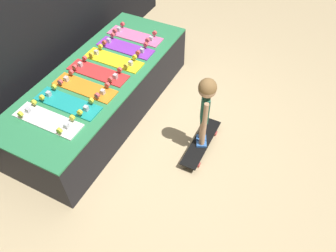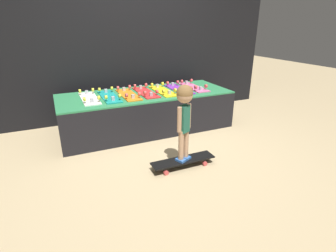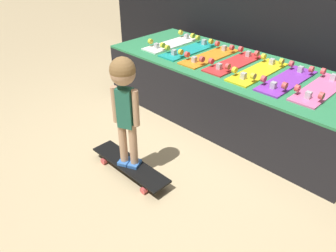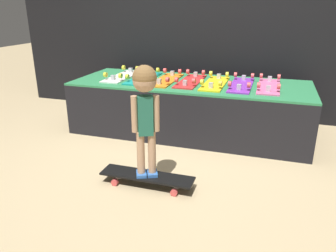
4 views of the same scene
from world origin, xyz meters
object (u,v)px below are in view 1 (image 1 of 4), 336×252
Objects in this scene: skateboard_yellow_on_rack at (113,59)px; skateboard_pink_on_rack at (135,35)px; skateboard_white_on_rack at (48,119)px; skateboard_teal_on_rack at (67,103)px; skateboard_purple_on_rack at (125,47)px; skateboard_orange_on_rack at (85,87)px; skateboard_on_floor at (201,143)px; skateboard_red_on_rack at (98,72)px; child at (206,101)px.

skateboard_yellow_on_rack is 1.00× the size of skateboard_pink_on_rack.
skateboard_white_on_rack is 0.27m from skateboard_teal_on_rack.
skateboard_purple_on_rack is (1.06, -0.01, 0.00)m from skateboard_teal_on_rack.
skateboard_orange_on_rack is (0.27, -0.01, 0.00)m from skateboard_teal_on_rack.
skateboard_on_floor is at bearing -114.00° from skateboard_purple_on_rack.
skateboard_purple_on_rack is at bearing -0.30° from skateboard_teal_on_rack.
skateboard_white_on_rack is at bearing 176.81° from skateboard_orange_on_rack.
skateboard_on_floor is at bearing -103.03° from skateboard_yellow_on_rack.
skateboard_on_floor is at bearing -58.31° from skateboard_white_on_rack.
skateboard_white_on_rack is 1.00× the size of skateboard_purple_on_rack.
skateboard_purple_on_rack is (1.33, -0.03, 0.00)m from skateboard_white_on_rack.
skateboard_white_on_rack is 1.00× the size of skateboard_red_on_rack.
skateboard_white_on_rack is 1.00× the size of skateboard_pink_on_rack.
skateboard_orange_on_rack is 0.82× the size of child.
skateboard_on_floor is (0.78, -1.26, -0.50)m from skateboard_white_on_rack.
skateboard_teal_on_rack is 0.53m from skateboard_red_on_rack.
skateboard_red_on_rack is at bearing 64.70° from child.
skateboard_teal_on_rack is 1.00× the size of skateboard_pink_on_rack.
skateboard_pink_on_rack is 1.51m from child.
skateboard_red_on_rack is at bearing 1.43° from skateboard_teal_on_rack.
skateboard_white_on_rack is 1.33m from skateboard_purple_on_rack.
skateboard_pink_on_rack is at bearing 0.51° from skateboard_red_on_rack.
skateboard_yellow_on_rack is 1.36m from skateboard_on_floor.
skateboard_yellow_on_rack is (0.27, -0.03, 0.00)m from skateboard_red_on_rack.
skateboard_purple_on_rack is 1.36m from child.
child is at bearing -78.65° from skateboard_orange_on_rack.
skateboard_on_floor is (0.25, -1.23, -0.50)m from skateboard_orange_on_rack.
skateboard_purple_on_rack and skateboard_pink_on_rack have the same top height.
skateboard_on_floor is (-0.82, -1.26, -0.50)m from skateboard_pink_on_rack.
skateboard_purple_on_rack is 1.44m from skateboard_on_floor.
skateboard_purple_on_rack is at bearing -174.44° from skateboard_pink_on_rack.
skateboard_yellow_on_rack is at bearing -178.36° from skateboard_purple_on_rack.
skateboard_teal_on_rack is 0.80m from skateboard_yellow_on_rack.
skateboard_orange_on_rack is 1.00× the size of skateboard_red_on_rack.
skateboard_teal_on_rack is 1.06m from skateboard_purple_on_rack.
skateboard_white_on_rack and skateboard_yellow_on_rack have the same top height.
child is at bearing -114.00° from skateboard_purple_on_rack.
skateboard_white_on_rack and skateboard_teal_on_rack have the same top height.
skateboard_orange_on_rack and skateboard_red_on_rack have the same top height.
skateboard_teal_on_rack is 1.35m from child.
skateboard_red_on_rack is (0.27, 0.02, 0.00)m from skateboard_orange_on_rack.
skateboard_yellow_on_rack is 1.00× the size of skateboard_purple_on_rack.
skateboard_white_on_rack is 0.53m from skateboard_orange_on_rack.
child is (-0.82, -1.26, 0.11)m from skateboard_pink_on_rack.
child is (0.51, -1.24, 0.11)m from skateboard_teal_on_rack.
skateboard_on_floor is (-0.02, -1.25, -0.50)m from skateboard_red_on_rack.
skateboard_red_on_rack is 0.95× the size of skateboard_on_floor.
skateboard_teal_on_rack is 1.00× the size of skateboard_purple_on_rack.
skateboard_white_on_rack and skateboard_red_on_rack have the same top height.
skateboard_on_floor is (-0.28, -1.23, -0.50)m from skateboard_yellow_on_rack.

